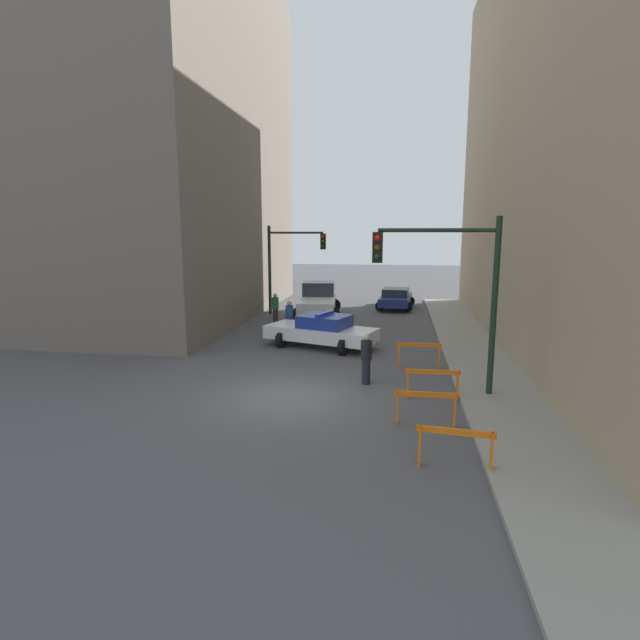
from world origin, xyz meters
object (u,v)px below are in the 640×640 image
traffic_light_far (288,257)px  barrier_corner (419,351)px  barrier_front (455,442)px  barrier_back (432,379)px  police_car (322,331)px  pedestrian_crossing (290,318)px  parked_car_near (396,298)px  white_truck (318,300)px  pedestrian_sidewalk (366,358)px  traffic_light_near (454,279)px  barrier_mid (426,402)px  pedestrian_corner (275,308)px

traffic_light_far → barrier_corner: 13.26m
barrier_front → barrier_back: size_ratio=1.00×
police_car → pedestrian_crossing: size_ratio=3.04×
traffic_light_far → parked_car_near: 7.61m
white_truck → pedestrian_sidewalk: size_ratio=3.36×
white_truck → pedestrian_sidewalk: white_truck is taller
traffic_light_near → pedestrian_sidewalk: bearing=163.9°
white_truck → pedestrian_crossing: (-0.42, -5.82, -0.04)m
white_truck → barrier_corner: 11.91m
white_truck → barrier_mid: white_truck is taller
traffic_light_near → parked_car_near: (-1.72, 17.07, -2.86)m
pedestrian_sidewalk → barrier_front: pedestrian_sidewalk is taller
police_car → pedestrian_corner: size_ratio=3.04×
pedestrian_corner → pedestrian_sidewalk: 11.20m
parked_car_near → barrier_front: parked_car_near is taller
barrier_mid → barrier_corner: size_ratio=1.00×
barrier_corner → pedestrian_crossing: bearing=140.8°
police_car → pedestrian_crossing: pedestrian_crossing is taller
barrier_front → traffic_light_far: bearing=112.3°
police_car → barrier_front: bearing=-138.4°
traffic_light_near → traffic_light_far: bearing=120.2°
traffic_light_near → police_car: size_ratio=1.03×
parked_car_near → barrier_mid: 19.66m
traffic_light_far → barrier_back: 16.36m
barrier_front → barrier_corner: size_ratio=1.00×
traffic_light_far → parked_car_near: traffic_light_far is taller
white_truck → barrier_back: white_truck is taller
barrier_corner → barrier_mid: bearing=-90.4°
pedestrian_corner → barrier_mid: pedestrian_corner is taller
white_truck → barrier_mid: 17.10m
police_car → parked_car_near: police_car is taller
parked_car_near → white_truck: bearing=-138.1°
white_truck → parked_car_near: white_truck is taller
parked_car_near → barrier_corner: size_ratio=2.77×
pedestrian_corner → barrier_front: bearing=108.5°
traffic_light_near → traffic_light_far: traffic_light_near is taller
pedestrian_crossing → barrier_corner: (5.85, -4.78, -0.24)m
barrier_mid → barrier_corner: 5.62m
pedestrian_crossing → barrier_corner: bearing=-96.9°
traffic_light_near → barrier_back: 3.00m
barrier_mid → barrier_front: bearing=-78.3°
pedestrian_crossing → pedestrian_corner: (-1.36, 2.70, 0.00)m
police_car → white_truck: white_truck is taller
police_car → white_truck: bearing=29.2°
traffic_light_far → barrier_mid: (7.20, -16.38, -2.78)m
white_truck → parked_car_near: 5.65m
traffic_light_far → barrier_back: (7.50, -14.27, -2.78)m
barrier_mid → barrier_corner: same height
traffic_light_near → police_car: bearing=130.1°
barrier_back → traffic_light_near: bearing=41.5°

